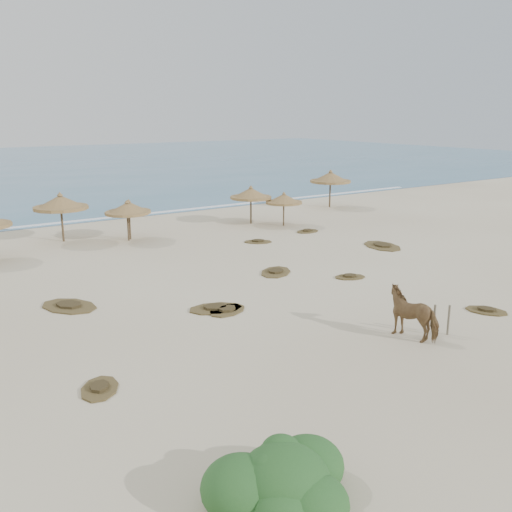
% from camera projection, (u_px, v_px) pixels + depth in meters
% --- Properties ---
extents(ground, '(160.00, 160.00, 0.00)m').
position_uv_depth(ground, '(290.00, 325.00, 21.94)').
color(ground, beige).
rests_on(ground, ground).
extents(foam_line, '(70.00, 0.60, 0.01)m').
position_uv_depth(foam_line, '(79.00, 221.00, 42.78)').
color(foam_line, white).
rests_on(foam_line, ground).
extents(palapa_2, '(4.16, 4.16, 3.15)m').
position_uv_depth(palapa_2, '(61.00, 203.00, 35.48)').
color(palapa_2, brown).
rests_on(palapa_2, ground).
extents(palapa_3, '(3.61, 3.61, 2.61)m').
position_uv_depth(palapa_3, '(129.00, 208.00, 36.18)').
color(palapa_3, brown).
rests_on(palapa_3, ground).
extents(palapa_4, '(3.51, 3.51, 2.61)m').
position_uv_depth(palapa_4, '(127.00, 209.00, 35.81)').
color(palapa_4, brown).
rests_on(palapa_4, ground).
extents(palapa_5, '(3.72, 3.72, 2.82)m').
position_uv_depth(palapa_5, '(251.00, 194.00, 41.26)').
color(palapa_5, brown).
rests_on(palapa_5, ground).
extents(palapa_6, '(3.26, 3.26, 2.46)m').
position_uv_depth(palapa_6, '(284.00, 199.00, 40.56)').
color(palapa_6, brown).
rests_on(palapa_6, ground).
extents(palapa_7, '(3.55, 3.55, 3.23)m').
position_uv_depth(palapa_7, '(330.00, 178.00, 48.42)').
color(palapa_7, brown).
rests_on(palapa_7, ground).
extents(horse, '(1.48, 2.29, 1.79)m').
position_uv_depth(horse, '(414.00, 313.00, 20.62)').
color(horse, olive).
rests_on(horse, ground).
extents(fence_post_near, '(0.11, 0.11, 1.15)m').
position_uv_depth(fence_post_near, '(434.00, 320.00, 20.85)').
color(fence_post_near, '#716854').
rests_on(fence_post_near, ground).
extents(fence_post_far, '(0.10, 0.10, 1.14)m').
position_uv_depth(fence_post_far, '(449.00, 320.00, 20.84)').
color(fence_post_far, '#716854').
rests_on(fence_post_far, ground).
extents(bush, '(3.33, 2.93, 1.49)m').
position_uv_depth(bush, '(283.00, 483.00, 11.82)').
color(bush, '#2C5D28').
rests_on(bush, ground).
extents(scrub_1, '(2.75, 3.18, 0.16)m').
position_uv_depth(scrub_1, '(69.00, 306.00, 23.93)').
color(scrub_1, brown).
rests_on(scrub_1, ground).
extents(scrub_2, '(2.17, 1.81, 0.16)m').
position_uv_depth(scrub_2, '(227.00, 310.00, 23.43)').
color(scrub_2, brown).
rests_on(scrub_2, ground).
extents(scrub_3, '(2.65, 2.54, 0.16)m').
position_uv_depth(scrub_3, '(276.00, 272.00, 29.02)').
color(scrub_3, brown).
rests_on(scrub_3, ground).
extents(scrub_4, '(1.82, 1.52, 0.16)m').
position_uv_depth(scrub_4, '(350.00, 277.00, 28.17)').
color(scrub_4, brown).
rests_on(scrub_4, ground).
extents(scrub_5, '(2.58, 3.30, 0.16)m').
position_uv_depth(scrub_5, '(382.00, 246.00, 34.67)').
color(scrub_5, brown).
rests_on(scrub_5, ground).
extents(scrub_7, '(2.09, 1.90, 0.16)m').
position_uv_depth(scrub_7, '(258.00, 241.00, 35.80)').
color(scrub_7, brown).
rests_on(scrub_7, ground).
extents(scrub_9, '(2.60, 2.08, 0.16)m').
position_uv_depth(scrub_9, '(215.00, 308.00, 23.65)').
color(scrub_9, brown).
rests_on(scrub_9, ground).
extents(scrub_10, '(1.83, 1.28, 0.16)m').
position_uv_depth(scrub_10, '(307.00, 231.00, 38.91)').
color(scrub_10, brown).
rests_on(scrub_10, ground).
extents(scrub_11, '(1.77, 2.00, 0.16)m').
position_uv_depth(scrub_11, '(100.00, 388.00, 16.80)').
color(scrub_11, brown).
rests_on(scrub_11, ground).
extents(scrub_12, '(1.70, 1.97, 0.16)m').
position_uv_depth(scrub_12, '(486.00, 310.00, 23.38)').
color(scrub_12, brown).
rests_on(scrub_12, ground).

